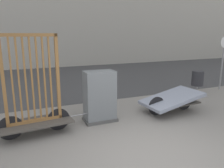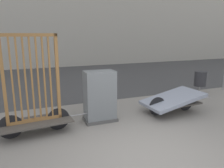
% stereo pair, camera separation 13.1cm
% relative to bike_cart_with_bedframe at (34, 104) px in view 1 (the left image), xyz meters
% --- Properties ---
extents(ground_plane, '(60.00, 60.00, 0.00)m').
position_rel_bike_cart_with_bedframe_xyz_m(ground_plane, '(1.88, -1.89, -0.73)').
color(ground_plane, gray).
extents(road_strip, '(56.00, 8.68, 0.01)m').
position_rel_bike_cart_with_bedframe_xyz_m(road_strip, '(1.88, 6.17, -0.72)').
color(road_strip, '#424244').
rests_on(road_strip, ground_plane).
extents(bike_cart_with_bedframe, '(2.34, 0.88, 2.27)m').
position_rel_bike_cart_with_bedframe_xyz_m(bike_cart_with_bedframe, '(0.00, 0.00, 0.00)').
color(bike_cart_with_bedframe, '#4C4742').
rests_on(bike_cart_with_bedframe, ground_plane).
extents(bike_cart_with_mattress, '(2.36, 1.12, 0.62)m').
position_rel_bike_cart_with_bedframe_xyz_m(bike_cart_with_mattress, '(3.77, -0.00, -0.34)').
color(bike_cart_with_mattress, '#4C4742').
rests_on(bike_cart_with_mattress, ground_plane).
extents(utility_cabinet, '(0.84, 0.53, 1.34)m').
position_rel_bike_cart_with_bedframe_xyz_m(utility_cabinet, '(1.62, 0.20, -0.10)').
color(utility_cabinet, '#4C4C4C').
rests_on(utility_cabinet, ground_plane).
extents(trash_bin, '(0.45, 0.45, 0.85)m').
position_rel_bike_cart_with_bedframe_xyz_m(trash_bin, '(6.16, 1.48, -0.17)').
color(trash_bin, gray).
rests_on(trash_bin, ground_plane).
extents(sign_post, '(0.45, 0.06, 2.23)m').
position_rel_bike_cart_with_bedframe_xyz_m(sign_post, '(7.41, 1.47, 0.67)').
color(sign_post, gray).
rests_on(sign_post, ground_plane).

